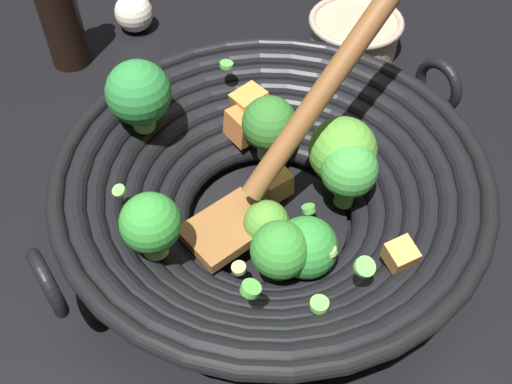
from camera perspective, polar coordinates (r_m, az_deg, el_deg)
The scene contains 5 objects.
ground_plane at distance 0.54m, azimuth 1.35°, elevation -3.43°, with size 4.00×4.00×0.00m, color black.
wok at distance 0.50m, azimuth 1.45°, elevation 0.52°, with size 0.36×0.36×0.23m.
soy_sauce_bottle at distance 0.71m, azimuth -18.79°, elevation 16.99°, with size 0.04×0.04×0.19m.
prep_bowl at distance 0.73m, azimuth 9.52°, elevation 14.96°, with size 0.11×0.11×0.04m.
garlic_bulb at distance 0.77m, azimuth -11.74°, elevation 16.63°, with size 0.05×0.05×0.05m, color silver.
Camera 1 is at (-0.33, -0.03, 0.43)m, focal length 41.32 mm.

